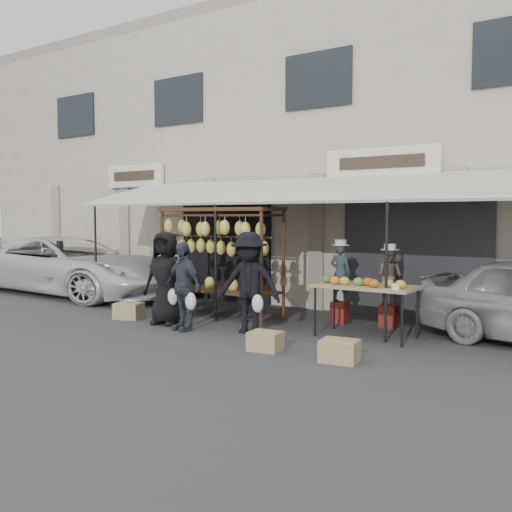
{
  "coord_description": "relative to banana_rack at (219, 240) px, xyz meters",
  "views": [
    {
      "loc": [
        5.87,
        -7.65,
        2.06
      ],
      "look_at": [
        -0.21,
        1.4,
        1.3
      ],
      "focal_mm": 40.0,
      "sensor_mm": 36.0,
      "label": 1
    }
  ],
  "objects": [
    {
      "name": "shophouse",
      "position": [
        1.19,
        4.98,
        2.07
      ],
      "size": [
        24.0,
        6.15,
        7.3
      ],
      "color": "#BCB19D",
      "rests_on": "ground_plane"
    },
    {
      "name": "stool_right",
      "position": [
        3.27,
        0.9,
        -1.36
      ],
      "size": [
        0.37,
        0.37,
        0.42
      ],
      "primitive_type": "cube",
      "rotation": [
        0.0,
        0.0,
        0.26
      ],
      "color": "maroon",
      "rests_on": "ground_plane"
    },
    {
      "name": "banana_rack",
      "position": [
        0.0,
        0.0,
        0.0
      ],
      "size": [
        2.6,
        0.9,
        2.24
      ],
      "color": "#321B10",
      "rests_on": "ground_plane"
    },
    {
      "name": "van",
      "position": [
        -5.73,
        0.64,
        -0.44
      ],
      "size": [
        5.52,
        2.7,
        2.26
      ],
      "primitive_type": "imported",
      "rotation": [
        0.0,
        0.0,
        1.53
      ],
      "color": "silver",
      "rests_on": "ground_plane"
    },
    {
      "name": "crate_near_a",
      "position": [
        2.37,
        -1.92,
        -1.43
      ],
      "size": [
        0.53,
        0.42,
        0.29
      ],
      "primitive_type": "cube",
      "rotation": [
        0.0,
        0.0,
        0.11
      ],
      "color": "tan",
      "rests_on": "ground_plane"
    },
    {
      "name": "produce_table",
      "position": [
        3.25,
        -0.21,
        -0.7
      ],
      "size": [
        1.7,
        0.9,
        1.04
      ],
      "color": "tan",
      "rests_on": "ground_plane"
    },
    {
      "name": "stool_left",
      "position": [
        2.32,
        0.79,
        -1.37
      ],
      "size": [
        0.32,
        0.32,
        0.41
      ],
      "primitive_type": "cube",
      "rotation": [
        0.0,
        0.0,
        0.08
      ],
      "color": "maroon",
      "rests_on": "ground_plane"
    },
    {
      "name": "customer_right",
      "position": [
        1.4,
        -0.97,
        -0.68
      ],
      "size": [
        1.29,
        0.95,
        1.79
      ],
      "primitive_type": "imported",
      "rotation": [
        0.0,
        0.0,
        0.27
      ],
      "color": "black",
      "rests_on": "ground_plane"
    },
    {
      "name": "ground_plane",
      "position": [
        1.19,
        -1.51,
        -1.57
      ],
      "size": [
        90.0,
        90.0,
        0.0
      ],
      "primitive_type": "plane",
      "color": "#2D2D30"
    },
    {
      "name": "customer_mid",
      "position": [
        0.27,
        -1.42,
        -0.77
      ],
      "size": [
        1.01,
        0.6,
        1.61
      ],
      "primitive_type": "imported",
      "rotation": [
        0.0,
        0.0,
        -0.23
      ],
      "color": "#323741",
      "rests_on": "ground_plane"
    },
    {
      "name": "vendor_left",
      "position": [
        2.32,
        0.79,
        -0.6
      ],
      "size": [
        0.42,
        0.28,
        1.13
      ],
      "primitive_type": "imported",
      "rotation": [
        0.0,
        0.0,
        3.18
      ],
      "color": "#303845",
      "rests_on": "stool_left"
    },
    {
      "name": "crate_near_b",
      "position": [
        3.61,
        -1.91,
        -1.42
      ],
      "size": [
        0.58,
        0.47,
        0.31
      ],
      "primitive_type": "cube",
      "rotation": [
        0.0,
        0.0,
        0.15
      ],
      "color": "tan",
      "rests_on": "ground_plane"
    },
    {
      "name": "awning",
      "position": [
        1.2,
        0.76,
        1.0
      ],
      "size": [
        10.0,
        2.35,
        2.92
      ],
      "color": "silver",
      "rests_on": "ground_plane"
    },
    {
      "name": "customer_left",
      "position": [
        -0.38,
        -1.17,
        -0.68
      ],
      "size": [
        0.95,
        0.7,
        1.78
      ],
      "primitive_type": "imported",
      "rotation": [
        0.0,
        0.0,
        0.17
      ],
      "color": "black",
      "rests_on": "ground_plane"
    },
    {
      "name": "crate_far",
      "position": [
        -1.42,
        -1.16,
        -1.42
      ],
      "size": [
        0.62,
        0.54,
        0.32
      ],
      "primitive_type": "cube",
      "rotation": [
        0.0,
        0.0,
        0.3
      ],
      "color": "tan",
      "rests_on": "ground_plane"
    },
    {
      "name": "vendor_right",
      "position": [
        3.27,
        0.9,
        -0.62
      ],
      "size": [
        0.6,
        0.52,
        1.06
      ],
      "primitive_type": "imported",
      "rotation": [
        0.0,
        0.0,
        2.88
      ],
      "color": "brown",
      "rests_on": "stool_right"
    }
  ]
}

